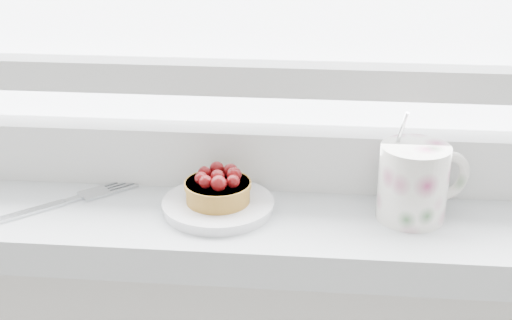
# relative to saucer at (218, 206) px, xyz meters

# --- Properties ---
(saucer) EXTENTS (0.12, 0.12, 0.01)m
(saucer) POSITION_rel_saucer_xyz_m (0.00, 0.00, 0.00)
(saucer) COLOR white
(saucer) RESTS_ON windowsill
(raspberry_tart) EXTENTS (0.07, 0.07, 0.04)m
(raspberry_tart) POSITION_rel_saucer_xyz_m (0.00, 0.00, 0.02)
(raspberry_tart) COLOR #92631F
(raspberry_tart) RESTS_ON saucer
(floral_mug) EXTENTS (0.11, 0.10, 0.12)m
(floral_mug) POSITION_rel_saucer_xyz_m (0.21, 0.01, 0.04)
(floral_mug) COLOR white
(floral_mug) RESTS_ON windowsill
(fork) EXTENTS (0.17, 0.16, 0.00)m
(fork) POSITION_rel_saucer_xyz_m (-0.19, -0.01, -0.00)
(fork) COLOR silver
(fork) RESTS_ON windowsill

